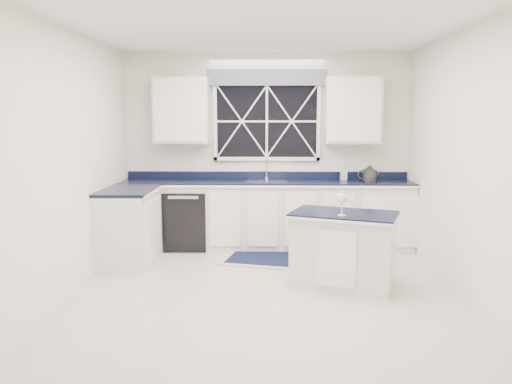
{
  "coord_description": "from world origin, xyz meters",
  "views": [
    {
      "loc": [
        0.02,
        -4.85,
        1.8
      ],
      "look_at": [
        -0.11,
        0.4,
        1.02
      ],
      "focal_mm": 35.0,
      "sensor_mm": 36.0,
      "label": 1
    }
  ],
  "objects_px": {
    "soap_bottle": "(344,174)",
    "kettle": "(369,174)",
    "wine_glass": "(342,199)",
    "dishwasher": "(188,218)",
    "island": "(343,249)",
    "faucet": "(267,168)"
  },
  "relations": [
    {
      "from": "soap_bottle",
      "to": "kettle",
      "type": "bearing_deg",
      "value": -23.2
    },
    {
      "from": "wine_glass",
      "to": "soap_bottle",
      "type": "xyz_separation_m",
      "value": [
        0.3,
        1.9,
        0.05
      ]
    },
    {
      "from": "dishwasher",
      "to": "wine_glass",
      "type": "bearing_deg",
      "value": -43.12
    },
    {
      "from": "kettle",
      "to": "soap_bottle",
      "type": "bearing_deg",
      "value": 155.51
    },
    {
      "from": "dishwasher",
      "to": "island",
      "type": "xyz_separation_m",
      "value": [
        1.93,
        -1.6,
        -0.0
      ]
    },
    {
      "from": "faucet",
      "to": "wine_glass",
      "type": "height_order",
      "value": "faucet"
    },
    {
      "from": "kettle",
      "to": "island",
      "type": "bearing_deg",
      "value": -111.21
    },
    {
      "from": "dishwasher",
      "to": "wine_glass",
      "type": "relative_size",
      "value": 3.22
    },
    {
      "from": "kettle",
      "to": "faucet",
      "type": "bearing_deg",
      "value": 170.77
    },
    {
      "from": "faucet",
      "to": "wine_glass",
      "type": "bearing_deg",
      "value": -68.3
    },
    {
      "from": "kettle",
      "to": "wine_glass",
      "type": "xyz_separation_m",
      "value": [
        -0.63,
        -1.76,
        -0.06
      ]
    },
    {
      "from": "wine_glass",
      "to": "soap_bottle",
      "type": "distance_m",
      "value": 1.92
    },
    {
      "from": "wine_glass",
      "to": "soap_bottle",
      "type": "bearing_deg",
      "value": 81.06
    },
    {
      "from": "wine_glass",
      "to": "island",
      "type": "bearing_deg",
      "value": 72.49
    },
    {
      "from": "wine_glass",
      "to": "faucet",
      "type": "bearing_deg",
      "value": 111.7
    },
    {
      "from": "dishwasher",
      "to": "soap_bottle",
      "type": "relative_size",
      "value": 4.56
    },
    {
      "from": "dishwasher",
      "to": "faucet",
      "type": "bearing_deg",
      "value": 10.02
    },
    {
      "from": "island",
      "to": "soap_bottle",
      "type": "distance_m",
      "value": 1.87
    },
    {
      "from": "soap_bottle",
      "to": "wine_glass",
      "type": "bearing_deg",
      "value": -98.94
    },
    {
      "from": "island",
      "to": "wine_glass",
      "type": "height_order",
      "value": "wine_glass"
    },
    {
      "from": "soap_bottle",
      "to": "dishwasher",
      "type": "bearing_deg",
      "value": -176.32
    },
    {
      "from": "faucet",
      "to": "soap_bottle",
      "type": "bearing_deg",
      "value": -2.9
    }
  ]
}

